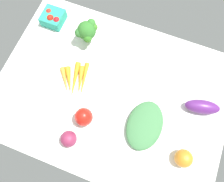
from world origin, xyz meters
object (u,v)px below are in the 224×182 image
(broccoli_head, at_px, (87,31))
(heirloom_tomato_orange, at_px, (184,158))
(berry_basket, at_px, (53,18))
(carrot_bunch, at_px, (75,80))
(leafy_greens_clump, at_px, (145,125))
(bell_pepper_red, at_px, (84,117))
(red_onion_near_basket, at_px, (69,139))
(eggplant, at_px, (202,107))

(broccoli_head, bearing_deg, heirloom_tomato_orange, 146.95)
(berry_basket, bearing_deg, carrot_bunch, 132.01)
(leafy_greens_clump, xyz_separation_m, heirloom_tomato_orange, (-0.19, 0.07, 0.01))
(berry_basket, relative_size, leafy_greens_clump, 0.46)
(berry_basket, distance_m, leafy_greens_clump, 0.68)
(broccoli_head, height_order, heirloom_tomato_orange, broccoli_head)
(leafy_greens_clump, relative_size, carrot_bunch, 1.20)
(broccoli_head, relative_size, heirloom_tomato_orange, 1.73)
(bell_pepper_red, xyz_separation_m, heirloom_tomato_orange, (-0.43, 0.01, -0.01))
(red_onion_near_basket, relative_size, carrot_bunch, 0.37)
(carrot_bunch, bearing_deg, red_onion_near_basket, 109.50)
(carrot_bunch, relative_size, bell_pepper_red, 2.04)
(berry_basket, height_order, leafy_greens_clump, berry_basket)
(berry_basket, distance_m, heirloom_tomato_orange, 0.88)
(broccoli_head, relative_size, eggplant, 0.85)
(red_onion_near_basket, xyz_separation_m, carrot_bunch, (0.09, -0.25, -0.02))
(leafy_greens_clump, bearing_deg, red_onion_near_basket, 31.77)
(berry_basket, xyz_separation_m, carrot_bunch, (-0.23, 0.25, -0.02))
(berry_basket, xyz_separation_m, heirloom_tomato_orange, (-0.78, 0.41, 0.01))
(leafy_greens_clump, bearing_deg, carrot_bunch, -13.06)
(red_onion_near_basket, xyz_separation_m, bell_pepper_red, (-0.02, -0.10, 0.01))
(heirloom_tomato_orange, bearing_deg, bell_pepper_red, -1.08)
(carrot_bunch, xyz_separation_m, heirloom_tomato_orange, (-0.55, 0.16, 0.02))
(red_onion_near_basket, xyz_separation_m, broccoli_head, (0.11, -0.47, 0.05))
(red_onion_near_basket, relative_size, broccoli_head, 0.54)
(berry_basket, distance_m, carrot_bunch, 0.34)
(leafy_greens_clump, distance_m, carrot_bunch, 0.37)
(carrot_bunch, relative_size, heirloom_tomato_orange, 2.49)
(carrot_bunch, xyz_separation_m, broccoli_head, (0.03, -0.22, 0.07))
(eggplant, relative_size, heirloom_tomato_orange, 2.04)
(bell_pepper_red, height_order, broccoli_head, broccoli_head)
(berry_basket, bearing_deg, heirloom_tomato_orange, 152.14)
(red_onion_near_basket, xyz_separation_m, leafy_greens_clump, (-0.27, -0.17, -0.01))
(berry_basket, height_order, bell_pepper_red, bell_pepper_red)
(berry_basket, bearing_deg, eggplant, 167.59)
(heirloom_tomato_orange, bearing_deg, leafy_greens_clump, -21.42)
(red_onion_near_basket, distance_m, bell_pepper_red, 0.11)
(eggplant, bearing_deg, heirloom_tomato_orange, -107.33)
(red_onion_near_basket, bearing_deg, eggplant, -145.24)
(berry_basket, bearing_deg, broccoli_head, 169.63)
(broccoli_head, bearing_deg, red_onion_near_basket, 103.77)
(berry_basket, relative_size, broccoli_head, 0.80)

